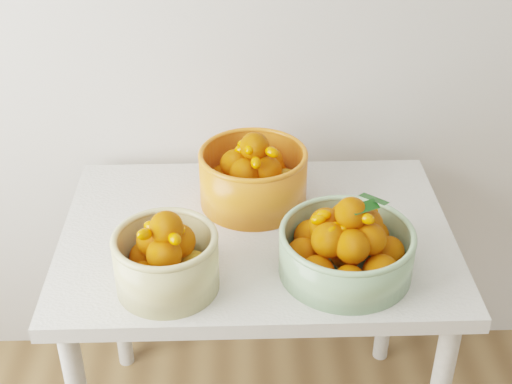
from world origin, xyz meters
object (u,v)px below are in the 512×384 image
bowl_cream (166,259)px  bowl_green (346,247)px  table (257,260)px  bowl_orange (253,176)px

bowl_cream → bowl_green: 0.42m
table → bowl_orange: bowl_orange is taller
table → bowl_cream: bearing=-134.8°
bowl_cream → bowl_orange: 0.41m
table → bowl_cream: size_ratio=3.66×
bowl_cream → table: bearing=45.2°
table → bowl_green: bearing=-40.0°
bowl_green → bowl_orange: bowl_orange is taller
table → bowl_green: bowl_green is taller
table → bowl_green: size_ratio=3.02×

